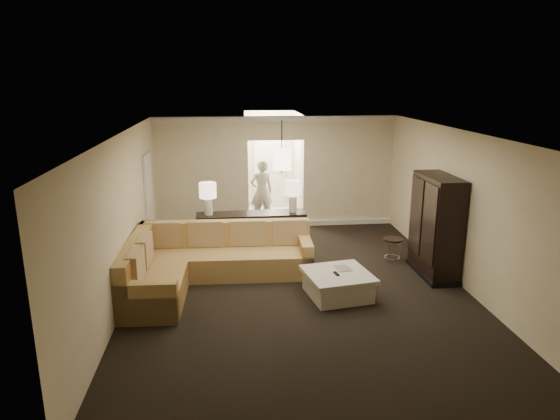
{
  "coord_description": "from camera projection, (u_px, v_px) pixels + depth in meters",
  "views": [
    {
      "loc": [
        -1.22,
        -8.28,
        3.71
      ],
      "look_at": [
        -0.2,
        1.2,
        1.17
      ],
      "focal_mm": 32.0,
      "sensor_mm": 36.0,
      "label": 1
    }
  ],
  "objects": [
    {
      "name": "table_lamp_left",
      "position": [
        208.0,
        194.0,
        10.41
      ],
      "size": [
        0.36,
        0.36,
        0.69
      ],
      "color": "silver",
      "rests_on": "console_table"
    },
    {
      "name": "ground",
      "position": [
        298.0,
        289.0,
        9.03
      ],
      "size": [
        8.0,
        8.0,
        0.0
      ],
      "primitive_type": "plane",
      "color": "black",
      "rests_on": "ground"
    },
    {
      "name": "ceiling",
      "position": [
        300.0,
        134.0,
        8.31
      ],
      "size": [
        6.0,
        8.0,
        0.02
      ],
      "primitive_type": "cube",
      "color": "silver",
      "rests_on": "wall_back"
    },
    {
      "name": "wall_back",
      "position": [
        276.0,
        172.0,
        12.51
      ],
      "size": [
        6.0,
        0.04,
        2.8
      ],
      "primitive_type": "cube",
      "color": "beige",
      "rests_on": "ground"
    },
    {
      "name": "crown_molding",
      "position": [
        276.0,
        119.0,
        12.12
      ],
      "size": [
        6.0,
        0.1,
        0.12
      ],
      "primitive_type": "cube",
      "color": "silver",
      "rests_on": "wall_back"
    },
    {
      "name": "baseboard",
      "position": [
        276.0,
        224.0,
        12.81
      ],
      "size": [
        6.0,
        0.1,
        0.12
      ],
      "primitive_type": "cube",
      "color": "silver",
      "rests_on": "ground"
    },
    {
      "name": "pendant_light",
      "position": [
        282.0,
        159.0,
        11.12
      ],
      "size": [
        0.38,
        0.38,
        1.09
      ],
      "color": "black",
      "rests_on": "ceiling"
    },
    {
      "name": "wall_front",
      "position": [
        358.0,
        324.0,
        4.83
      ],
      "size": [
        6.0,
        0.04,
        2.8
      ],
      "primitive_type": "cube",
      "color": "beige",
      "rests_on": "ground"
    },
    {
      "name": "armoire",
      "position": [
        435.0,
        228.0,
        9.48
      ],
      "size": [
        0.58,
        1.35,
        1.95
      ],
      "color": "black",
      "rests_on": "ground"
    },
    {
      "name": "drink_table",
      "position": [
        393.0,
        245.0,
        10.3
      ],
      "size": [
        0.4,
        0.4,
        0.5
      ],
      "rotation": [
        0.0,
        0.0,
        -0.27
      ],
      "color": "black",
      "rests_on": "ground"
    },
    {
      "name": "table_lamp_right",
      "position": [
        293.0,
        191.0,
        10.64
      ],
      "size": [
        0.36,
        0.36,
        0.69
      ],
      "color": "silver",
      "rests_on": "console_table"
    },
    {
      "name": "wall_left",
      "position": [
        122.0,
        220.0,
        8.36
      ],
      "size": [
        0.04,
        8.0,
        2.8
      ],
      "primitive_type": "cube",
      "color": "beige",
      "rests_on": "ground"
    },
    {
      "name": "coffee_table",
      "position": [
        338.0,
        284.0,
        8.69
      ],
      "size": [
        1.25,
        1.25,
        0.45
      ],
      "rotation": [
        0.0,
        0.0,
        0.17
      ],
      "color": "beige",
      "rests_on": "ground"
    },
    {
      "name": "foyer",
      "position": [
        271.0,
        167.0,
        13.83
      ],
      "size": [
        1.44,
        2.02,
        2.8
      ],
      "color": "white",
      "rests_on": "ground"
    },
    {
      "name": "wall_right",
      "position": [
        464.0,
        210.0,
        8.98
      ],
      "size": [
        0.04,
        8.0,
        2.8
      ],
      "primitive_type": "cube",
      "color": "beige",
      "rests_on": "ground"
    },
    {
      "name": "side_door",
      "position": [
        149.0,
        200.0,
        11.15
      ],
      "size": [
        0.05,
        0.9,
        2.1
      ],
      "primitive_type": "cube",
      "color": "silver",
      "rests_on": "ground"
    },
    {
      "name": "sectional_sofa",
      "position": [
        203.0,
        262.0,
        9.24
      ],
      "size": [
        3.41,
        2.69,
        1.0
      ],
      "rotation": [
        0.0,
        0.0,
        -0.04
      ],
      "color": "brown",
      "rests_on": "ground"
    },
    {
      "name": "console_table",
      "position": [
        251.0,
        229.0,
        10.74
      ],
      "size": [
        2.34,
        0.58,
        0.9
      ],
      "rotation": [
        0.0,
        0.0,
        0.02
      ],
      "color": "black",
      "rests_on": "ground"
    },
    {
      "name": "person",
      "position": [
        262.0,
        188.0,
        12.89
      ],
      "size": [
        0.76,
        0.59,
        1.86
      ],
      "primitive_type": "imported",
      "rotation": [
        0.0,
        0.0,
        3.37
      ],
      "color": "beige",
      "rests_on": "ground"
    }
  ]
}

